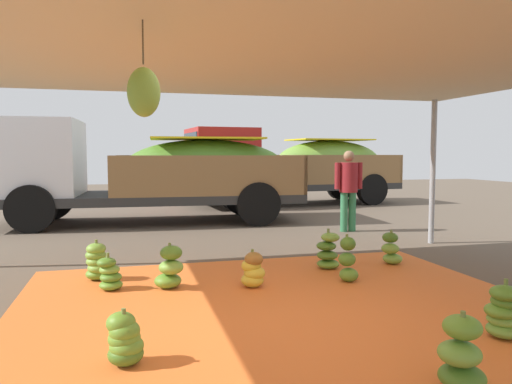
# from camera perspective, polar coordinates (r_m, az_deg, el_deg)

# --- Properties ---
(ground_plane) EXTENTS (40.00, 40.00, 0.00)m
(ground_plane) POSITION_cam_1_polar(r_m,az_deg,el_deg) (7.80, -2.85, -7.64)
(ground_plane) COLOR brown
(tarp_orange) EXTENTS (5.63, 5.49, 0.01)m
(tarp_orange) POSITION_cam_1_polar(r_m,az_deg,el_deg) (5.01, 4.53, -14.55)
(tarp_orange) COLOR orange
(tarp_orange) RESTS_ON ground
(tent_canopy) EXTENTS (8.00, 7.00, 2.66)m
(tent_canopy) POSITION_cam_1_polar(r_m,az_deg,el_deg) (4.74, 5.01, 16.00)
(tent_canopy) COLOR #9EA0A5
(tent_canopy) RESTS_ON ground
(banana_bunch_0) EXTENTS (0.39, 0.39, 0.45)m
(banana_bunch_0) POSITION_cam_1_polar(r_m,az_deg,el_deg) (6.20, -16.67, -9.21)
(banana_bunch_0) COLOR #60932D
(banana_bunch_0) RESTS_ON tarp_orange
(banana_bunch_1) EXTENTS (0.39, 0.39, 0.55)m
(banana_bunch_1) POSITION_cam_1_polar(r_m,az_deg,el_deg) (6.08, -10.01, -8.78)
(banana_bunch_1) COLOR #60932D
(banana_bunch_1) RESTS_ON tarp_orange
(banana_bunch_2) EXTENTS (0.40, 0.40, 0.55)m
(banana_bunch_2) POSITION_cam_1_polar(r_m,az_deg,el_deg) (3.83, 22.78, -17.15)
(banana_bunch_2) COLOR #477523
(banana_bunch_2) RESTS_ON tarp_orange
(banana_bunch_3) EXTENTS (0.45, 0.45, 0.57)m
(banana_bunch_3) POSITION_cam_1_polar(r_m,az_deg,el_deg) (7.06, 8.37, -6.92)
(banana_bunch_3) COLOR #60932D
(banana_bunch_3) RESTS_ON tarp_orange
(banana_bunch_4) EXTENTS (0.38, 0.35, 0.50)m
(banana_bunch_4) POSITION_cam_1_polar(r_m,az_deg,el_deg) (7.56, 15.46, -6.47)
(banana_bunch_4) COLOR #75A83D
(banana_bunch_4) RESTS_ON tarp_orange
(banana_bunch_5) EXTENTS (0.38, 0.38, 0.47)m
(banana_bunch_5) POSITION_cam_1_polar(r_m,az_deg,el_deg) (6.05, -0.35, -9.13)
(banana_bunch_5) COLOR gold
(banana_bunch_5) RESTS_ON tarp_orange
(banana_bunch_6) EXTENTS (0.39, 0.39, 0.52)m
(banana_bunch_6) POSITION_cam_1_polar(r_m,az_deg,el_deg) (6.70, -18.01, -7.81)
(banana_bunch_6) COLOR #60932D
(banana_bunch_6) RESTS_ON tarp_orange
(banana_bunch_7) EXTENTS (0.37, 0.37, 0.44)m
(banana_bunch_7) POSITION_cam_1_polar(r_m,az_deg,el_deg) (4.07, -15.05, -16.29)
(banana_bunch_7) COLOR #477523
(banana_bunch_7) RESTS_ON tarp_orange
(banana_bunch_8) EXTENTS (0.42, 0.41, 0.53)m
(banana_bunch_8) POSITION_cam_1_polar(r_m,az_deg,el_deg) (4.97, 26.97, -12.42)
(banana_bunch_8) COLOR #6B9E38
(banana_bunch_8) RESTS_ON tarp_orange
(banana_bunch_9) EXTENTS (0.33, 0.31, 0.61)m
(banana_bunch_9) POSITION_cam_1_polar(r_m,az_deg,el_deg) (6.39, 10.66, -7.92)
(banana_bunch_9) COLOR #60932D
(banana_bunch_9) RESTS_ON tarp_orange
(cargo_truck_main) EXTENTS (7.21, 2.75, 2.40)m
(cargo_truck_main) POSITION_cam_1_polar(r_m,az_deg,el_deg) (11.88, -13.10, 2.52)
(cargo_truck_main) COLOR #2D2D2D
(cargo_truck_main) RESTS_ON ground
(cargo_truck_far) EXTENTS (6.88, 2.78, 2.40)m
(cargo_truck_far) POSITION_cam_1_polar(r_m,az_deg,el_deg) (15.81, 4.02, 3.16)
(cargo_truck_far) COLOR #2D2D2D
(cargo_truck_far) RESTS_ON ground
(worker_0) EXTENTS (0.62, 0.38, 1.70)m
(worker_0) POSITION_cam_1_polar(r_m,az_deg,el_deg) (10.45, 10.72, 0.87)
(worker_0) COLOR #337A4C
(worker_0) RESTS_ON ground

